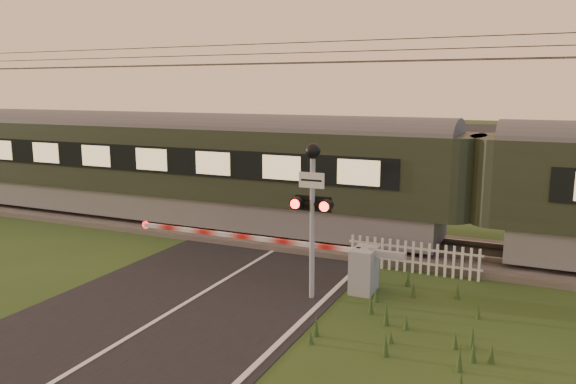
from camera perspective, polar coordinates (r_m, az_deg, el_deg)
The scene contains 8 objects.
ground at distance 12.72m, azimuth -11.27°, elevation -11.62°, with size 160.00×160.00×0.00m, color #263E17.
road at distance 12.53m, azimuth -11.83°, elevation -11.94°, with size 6.00×140.00×0.03m.
track_bed at distance 18.09m, azimuth 0.77°, elevation -4.50°, with size 140.00×3.40×0.39m.
overhead_wires at distance 17.50m, azimuth 0.81°, elevation 13.71°, with size 120.00×0.62×0.62m.
train at distance 16.31m, azimuth 18.53°, elevation 0.59°, with size 38.82×2.68×3.61m.
boom_gate at distance 13.55m, azimuth 6.09°, elevation -7.37°, with size 7.41×0.82×1.09m.
crossing_signal at distance 12.44m, azimuth 2.50°, elevation -0.14°, with size 0.91×0.36×3.56m.
picket_fence at distance 15.03m, azimuth 12.59°, elevation -6.46°, with size 3.49×0.07×0.84m.
Camera 1 is at (6.97, -9.52, 4.74)m, focal length 35.00 mm.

